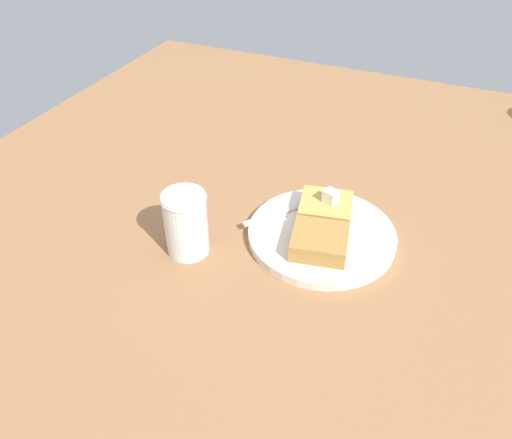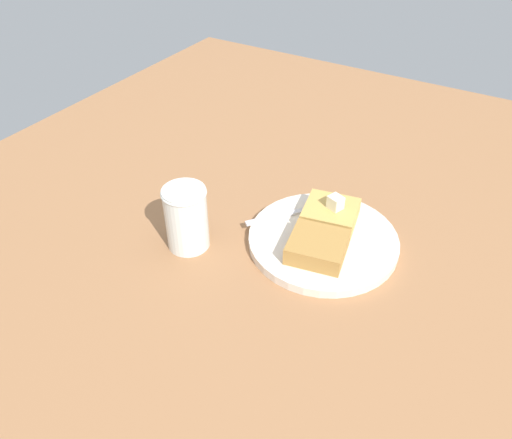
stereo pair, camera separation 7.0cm
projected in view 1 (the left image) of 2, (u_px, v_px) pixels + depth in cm
name	position (u px, v px, depth cm)	size (l,w,h in cm)	color
table_surface	(283.00, 200.00, 83.20)	(114.12, 114.12, 2.48)	#986741
plate	(322.00, 234.00, 73.09)	(21.62, 21.62, 1.33)	silver
toast_slice_left	(326.00, 208.00, 74.91)	(7.32, 7.64, 2.60)	tan
toast_slice_middle	(319.00, 241.00, 68.96)	(7.32, 7.64, 2.60)	#A7783A
butter_pat_primary	(331.00, 197.00, 73.36)	(1.99, 1.79, 1.99)	#F5EDCB
fork	(296.00, 208.00, 76.91)	(13.36, 11.16, 0.36)	silver
syrup_jar	(186.00, 225.00, 68.73)	(6.28, 6.28, 9.56)	#361205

